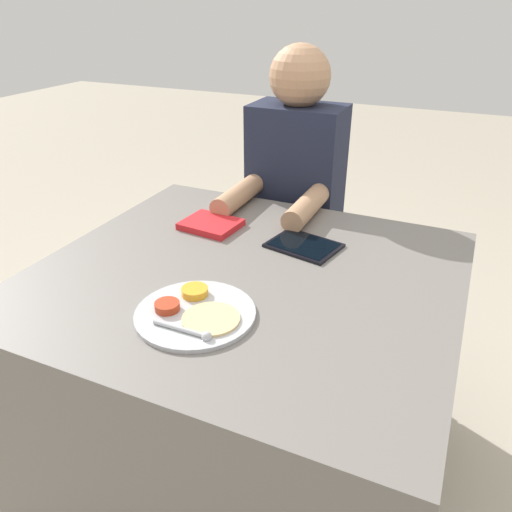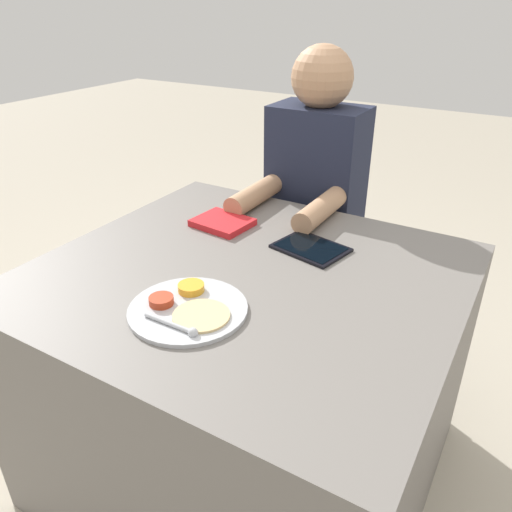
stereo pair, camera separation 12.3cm
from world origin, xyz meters
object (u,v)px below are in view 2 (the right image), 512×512
(tablet_device, at_px, (311,248))
(person_diner, at_px, (313,225))
(thali_tray, at_px, (188,308))
(red_notebook, at_px, (223,223))

(tablet_device, xyz_separation_m, person_diner, (-0.18, 0.43, -0.14))
(tablet_device, bearing_deg, thali_tray, -104.40)
(red_notebook, distance_m, person_diner, 0.46)
(thali_tray, bearing_deg, person_diner, 95.16)
(person_diner, bearing_deg, tablet_device, -66.61)
(thali_tray, distance_m, red_notebook, 0.47)
(thali_tray, xyz_separation_m, person_diner, (-0.08, 0.84, -0.14))
(thali_tray, height_order, red_notebook, thali_tray)
(tablet_device, relative_size, person_diner, 0.18)
(tablet_device, bearing_deg, person_diner, 113.39)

